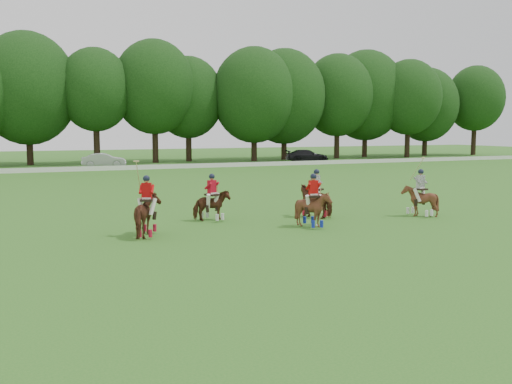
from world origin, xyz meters
name	(u,v)px	position (x,y,z in m)	size (l,w,h in m)	color
ground	(282,245)	(0.00, 0.00, 0.00)	(180.00, 180.00, 0.00)	#2C6A1E
tree_line	(98,90)	(0.26, 48.05, 8.23)	(117.98, 14.32, 14.75)	black
boundary_rail	(112,168)	(0.00, 38.00, 0.22)	(120.00, 0.10, 0.44)	white
car_mid	(104,160)	(-0.08, 42.50, 0.73)	(1.55, 4.46, 1.47)	#A1A2A7
car_right	(307,156)	(23.59, 42.50, 0.74)	(2.06, 5.07, 1.47)	black
polo_red_a	(147,214)	(-3.99, 3.45, 0.84)	(1.48, 2.08, 2.85)	#532816
polo_red_b	(212,205)	(-0.59, 5.93, 0.72)	(1.68, 1.59, 2.08)	#532816
polo_red_c	(313,208)	(2.74, 2.77, 0.79)	(1.42, 1.54, 2.22)	#532816
polo_stripe_a	(316,200)	(4.14, 5.06, 0.79)	(1.67, 1.89, 2.21)	#532816
polo_stripe_b	(420,200)	(8.68, 3.40, 0.78)	(1.44, 1.55, 2.73)	#532816
polo_ball	(317,225)	(2.98, 2.89, 0.04)	(0.09, 0.09, 0.09)	white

